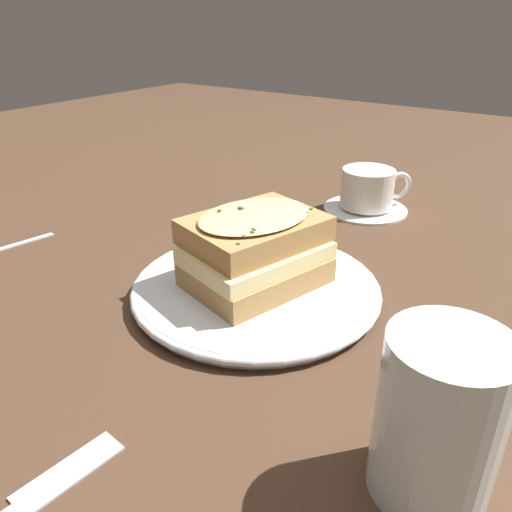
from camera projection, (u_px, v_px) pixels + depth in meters
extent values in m
plane|color=#473021|center=(245.00, 297.00, 0.52)|extent=(2.40, 2.40, 0.00)
cylinder|color=white|center=(256.00, 289.00, 0.52)|extent=(0.25, 0.25, 0.01)
torus|color=white|center=(256.00, 286.00, 0.52)|extent=(0.26, 0.26, 0.01)
cube|color=#B2844C|center=(256.00, 272.00, 0.51)|extent=(0.16, 0.13, 0.03)
cube|color=#EFDB93|center=(256.00, 253.00, 0.50)|extent=(0.16, 0.13, 0.02)
cube|color=#B2844C|center=(257.00, 231.00, 0.50)|extent=(0.16, 0.13, 0.03)
ellipsoid|color=beige|center=(257.00, 216.00, 0.50)|extent=(0.14, 0.12, 0.01)
cube|color=#2D6028|center=(219.00, 210.00, 0.50)|extent=(0.00, 0.00, 0.00)
cube|color=#2D6028|center=(254.00, 229.00, 0.46)|extent=(0.00, 0.01, 0.00)
cube|color=#2D6028|center=(241.00, 208.00, 0.50)|extent=(0.01, 0.01, 0.00)
cube|color=#2D6028|center=(243.00, 236.00, 0.44)|extent=(0.00, 0.00, 0.00)
cube|color=#2D6028|center=(311.00, 209.00, 0.50)|extent=(0.01, 0.00, 0.00)
cylinder|color=white|center=(367.00, 208.00, 0.74)|extent=(0.12, 0.12, 0.01)
cylinder|color=white|center=(369.00, 188.00, 0.73)|extent=(0.08, 0.08, 0.06)
cylinder|color=#381E0F|center=(370.00, 174.00, 0.72)|extent=(0.06, 0.06, 0.00)
torus|color=white|center=(399.00, 185.00, 0.74)|extent=(0.04, 0.03, 0.04)
cylinder|color=silver|center=(438.00, 419.00, 0.29)|extent=(0.07, 0.07, 0.11)
cube|color=silver|center=(69.00, 471.00, 0.32)|extent=(0.07, 0.03, 0.00)
cube|color=#333335|center=(79.00, 455.00, 0.33)|extent=(0.04, 0.01, 0.00)
cube|color=#333335|center=(83.00, 460.00, 0.33)|extent=(0.04, 0.01, 0.00)
cube|color=#333335|center=(88.00, 464.00, 0.33)|extent=(0.04, 0.01, 0.00)
cube|color=silver|center=(8.00, 246.00, 0.63)|extent=(0.12, 0.03, 0.00)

